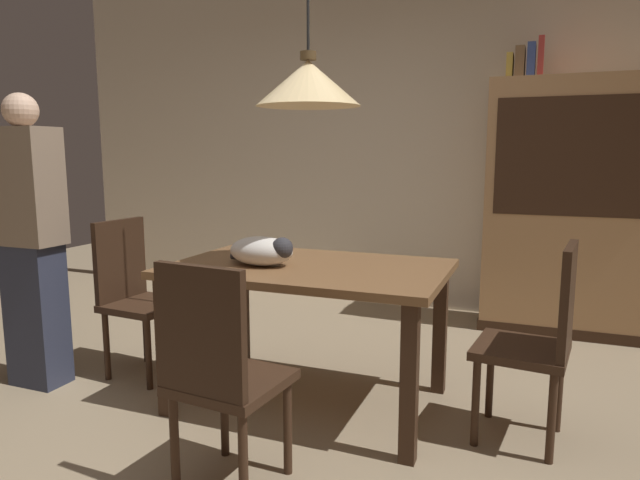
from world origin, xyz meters
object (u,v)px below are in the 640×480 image
at_px(chair_left_side, 134,290).
at_px(person_standing, 31,242).
at_px(book_red_tall, 541,58).
at_px(book_brown_thick, 520,64).
at_px(hutch_bookcase, 564,213).
at_px(cat_sleeping, 263,251).
at_px(dining_table, 309,284).
at_px(book_yellow_short, 510,67).
at_px(chair_near_front, 219,369).
at_px(book_blue_wide, 531,62).
at_px(pendant_lamp, 308,83).
at_px(chair_right_side, 540,335).

relative_size(chair_left_side, person_standing, 0.57).
bearing_deg(book_red_tall, book_brown_thick, 180.00).
bearing_deg(hutch_bookcase, cat_sleeping, -127.48).
distance_m(dining_table, hutch_bookcase, 2.23).
distance_m(book_yellow_short, person_standing, 3.40).
relative_size(hutch_bookcase, person_standing, 1.13).
bearing_deg(chair_near_front, book_blue_wide, 69.88).
distance_m(book_blue_wide, person_standing, 3.51).
xyz_separation_m(cat_sleeping, book_brown_thick, (1.12, 1.93, 1.13)).
height_order(cat_sleeping, book_brown_thick, book_brown_thick).
bearing_deg(book_brown_thick, chair_near_front, -108.70).
bearing_deg(person_standing, pendant_lamp, 11.94).
height_order(dining_table, pendant_lamp, pendant_lamp).
bearing_deg(chair_left_side, hutch_bookcase, 37.18).
relative_size(chair_right_side, person_standing, 0.57).
bearing_deg(dining_table, chair_right_side, -0.46).
bearing_deg(hutch_bookcase, book_brown_thick, 179.76).
bearing_deg(person_standing, chair_left_side, 38.50).
bearing_deg(dining_table, book_yellow_short, 65.32).
distance_m(hutch_bookcase, person_standing, 3.54).
distance_m(chair_right_side, book_blue_wide, 2.35).
xyz_separation_m(book_blue_wide, person_standing, (-2.53, -2.15, -1.14)).
bearing_deg(hutch_bookcase, person_standing, -142.62).
xyz_separation_m(chair_near_front, person_standing, (-1.54, 0.55, 0.32)).
relative_size(chair_near_front, book_yellow_short, 4.65).
relative_size(chair_near_front, book_brown_thick, 3.88).
distance_m(hutch_bookcase, book_red_tall, 1.12).
bearing_deg(cat_sleeping, book_brown_thick, 59.89).
bearing_deg(chair_right_side, cat_sleeping, -176.00).
distance_m(chair_right_side, chair_near_front, 1.43).
height_order(book_brown_thick, person_standing, book_brown_thick).
distance_m(dining_table, book_blue_wide, 2.46).
relative_size(pendant_lamp, book_red_tall, 4.64).
relative_size(chair_left_side, book_brown_thick, 3.88).
bearing_deg(dining_table, pendant_lamp, 102.34).
height_order(dining_table, cat_sleeping, cat_sleeping).
xyz_separation_m(cat_sleeping, person_standing, (-1.34, -0.22, 0.00)).
distance_m(dining_table, cat_sleeping, 0.29).
height_order(chair_near_front, cat_sleeping, chair_near_front).
xyz_separation_m(chair_near_front, book_red_tall, (1.05, 2.70, 1.48)).
bearing_deg(chair_near_front, chair_left_side, 141.72).
bearing_deg(book_blue_wide, chair_near_front, -110.12).
height_order(pendant_lamp, book_brown_thick, pendant_lamp).
distance_m(chair_near_front, cat_sleeping, 0.86).
xyz_separation_m(pendant_lamp, book_yellow_short, (0.84, 1.82, 0.28)).
height_order(book_brown_thick, book_blue_wide, book_blue_wide).
distance_m(dining_table, book_yellow_short, 2.39).
bearing_deg(chair_right_side, hutch_bookcase, 85.68).
xyz_separation_m(dining_table, book_blue_wide, (0.98, 1.82, 1.32)).
bearing_deg(book_brown_thick, cat_sleeping, -120.11).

